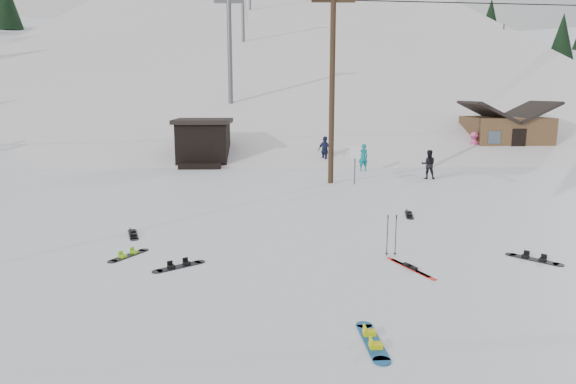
{
  "coord_description": "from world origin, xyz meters",
  "views": [
    {
      "loc": [
        -0.83,
        -10.44,
        4.29
      ],
      "look_at": [
        -0.37,
        4.51,
        1.4
      ],
      "focal_mm": 32.0,
      "sensor_mm": 36.0,
      "label": 1
    }
  ],
  "objects_px": {
    "hero_snowboard": "(372,341)",
    "utility_pole": "(332,85)",
    "cabin": "(505,135)",
    "hero_skis": "(410,268)"
  },
  "relations": [
    {
      "from": "utility_pole",
      "to": "hero_snowboard",
      "type": "bearing_deg",
      "value": -93.88
    },
    {
      "from": "utility_pole",
      "to": "hero_skis",
      "type": "relative_size",
      "value": 5.21
    },
    {
      "from": "cabin",
      "to": "hero_skis",
      "type": "distance_m",
      "value": 25.64
    },
    {
      "from": "utility_pole",
      "to": "cabin",
      "type": "distance_m",
      "value": 16.71
    },
    {
      "from": "cabin",
      "to": "hero_skis",
      "type": "bearing_deg",
      "value": -119.0
    },
    {
      "from": "utility_pole",
      "to": "hero_snowboard",
      "type": "height_order",
      "value": "utility_pole"
    },
    {
      "from": "cabin",
      "to": "hero_skis",
      "type": "relative_size",
      "value": 3.12
    },
    {
      "from": "utility_pole",
      "to": "cabin",
      "type": "height_order",
      "value": "utility_pole"
    },
    {
      "from": "hero_snowboard",
      "to": "utility_pole",
      "type": "bearing_deg",
      "value": -6.51
    },
    {
      "from": "utility_pole",
      "to": "hero_skis",
      "type": "height_order",
      "value": "utility_pole"
    }
  ]
}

